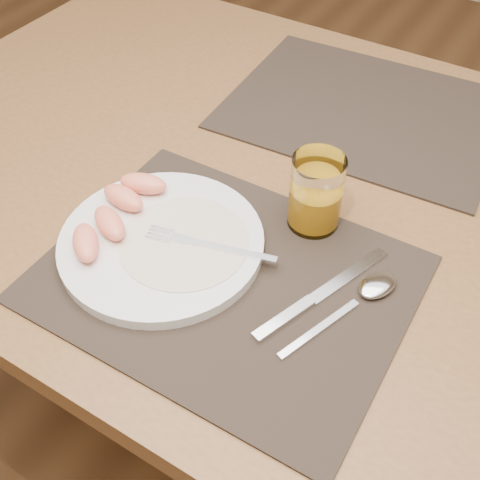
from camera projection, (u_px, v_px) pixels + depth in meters
name	position (u px, v px, depth m)	size (l,w,h in m)	color
ground	(273.00, 419.00, 1.44)	(5.00, 5.00, 0.00)	brown
table	(290.00, 218.00, 0.96)	(1.40, 0.90, 0.75)	brown
placemat_near	(225.00, 278.00, 0.76)	(0.45, 0.35, 0.00)	#2E241C
placemat_far	(365.00, 110.00, 1.02)	(0.45, 0.35, 0.00)	#2E241C
plate	(162.00, 243.00, 0.79)	(0.27, 0.27, 0.02)	white
plate_dressing	(184.00, 242.00, 0.78)	(0.17, 0.17, 0.00)	white
fork	(199.00, 243.00, 0.78)	(0.17, 0.06, 0.00)	silver
knife	(312.00, 300.00, 0.73)	(0.09, 0.21, 0.01)	silver
spoon	(369.00, 291.00, 0.74)	(0.08, 0.19, 0.01)	silver
juice_glass	(316.00, 196.00, 0.80)	(0.07, 0.07, 0.11)	white
grapefruit_wedges	(116.00, 211.00, 0.80)	(0.09, 0.19, 0.03)	#FF8B68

